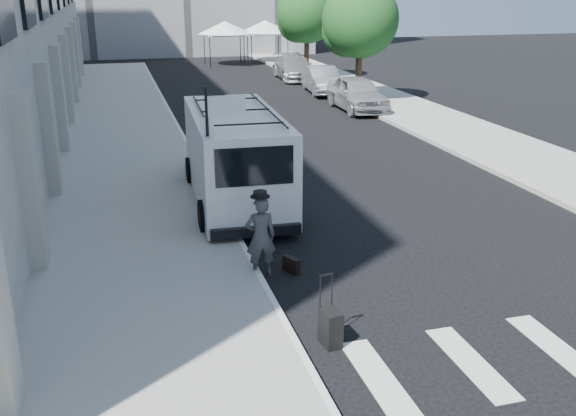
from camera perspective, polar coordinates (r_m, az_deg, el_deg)
ground at (r=13.05m, az=6.93°, el=-6.98°), size 120.00×120.00×0.00m
sidewalk_left at (r=27.38m, az=-14.45°, el=6.69°), size 4.50×48.00×0.15m
sidewalk_right at (r=34.13m, az=8.41°, el=9.48°), size 4.00×56.00×0.15m
sign_pole at (r=14.50m, az=-6.25°, el=6.85°), size 1.03×0.07×3.50m
tree_near at (r=33.27m, az=6.17°, el=16.09°), size 3.80×3.83×6.03m
tree_far at (r=41.77m, az=1.49°, el=16.80°), size 3.80×3.83×6.03m
tent_left at (r=49.63m, az=-5.62°, el=15.64°), size 4.00×4.00×3.20m
tent_right at (r=50.77m, az=-2.03°, el=15.80°), size 4.00×4.00×3.20m
businessman at (r=13.12m, az=-2.44°, el=-2.59°), size 0.63×0.42×1.72m
briefcase at (r=13.51m, az=0.28°, el=-5.08°), size 0.29×0.45×0.34m
suitcase at (r=10.91m, az=3.80°, el=-10.55°), size 0.32×0.47×1.22m
cargo_van at (r=17.62m, az=-4.78°, el=4.61°), size 2.66×6.90×2.54m
parked_car_a at (r=31.38m, az=6.18°, el=10.10°), size 2.02×4.84×1.64m
parked_car_b at (r=36.37m, az=3.06°, el=11.30°), size 2.00×4.60×1.47m
parked_car_c at (r=41.82m, az=0.52°, el=12.37°), size 2.35×5.22×1.48m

